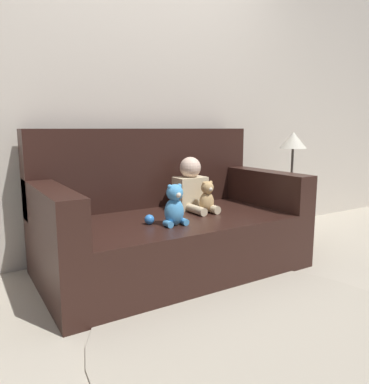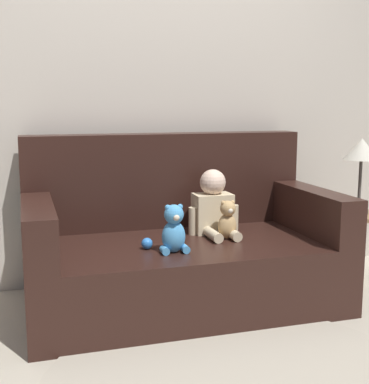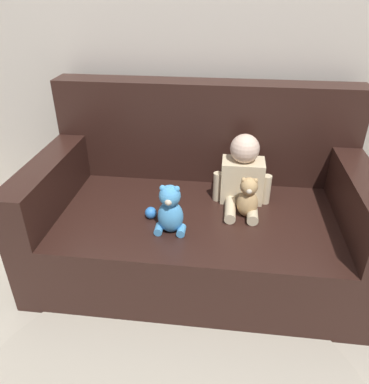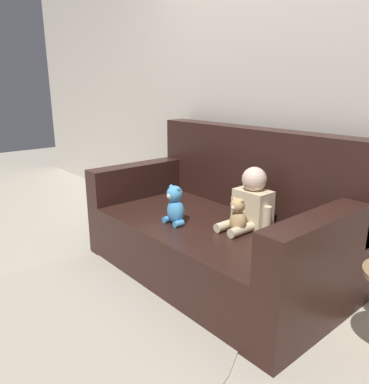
# 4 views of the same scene
# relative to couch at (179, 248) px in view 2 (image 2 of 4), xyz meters

# --- Properties ---
(ground_plane) EXTENTS (12.00, 12.00, 0.00)m
(ground_plane) POSITION_rel_couch_xyz_m (0.00, -0.08, -0.32)
(ground_plane) COLOR #B7AD99
(wall_back) EXTENTS (8.00, 0.05, 2.60)m
(wall_back) POSITION_rel_couch_xyz_m (0.00, 0.49, 0.98)
(wall_back) COLOR beige
(wall_back) RESTS_ON ground_plane
(couch) EXTENTS (1.75, 0.96, 0.97)m
(couch) POSITION_rel_couch_xyz_m (0.00, 0.00, 0.00)
(couch) COLOR black
(couch) RESTS_ON ground_plane
(person_baby) EXTENTS (0.31, 0.34, 0.38)m
(person_baby) POSITION_rel_couch_xyz_m (0.22, 0.03, 0.22)
(person_baby) COLOR beige
(person_baby) RESTS_ON couch
(teddy_bear_brown) EXTENTS (0.11, 0.10, 0.23)m
(teddy_bear_brown) POSITION_rel_couch_xyz_m (0.25, -0.13, 0.18)
(teddy_bear_brown) COLOR tan
(teddy_bear_brown) RESTS_ON couch
(plush_toy_side) EXTENTS (0.15, 0.12, 0.26)m
(plush_toy_side) POSITION_rel_couch_xyz_m (-0.12, -0.31, 0.19)
(plush_toy_side) COLOR #4C9EDB
(plush_toy_side) RESTS_ON couch
(toy_ball) EXTENTS (0.06, 0.06, 0.06)m
(toy_ball) POSITION_rel_couch_xyz_m (-0.24, -0.21, 0.10)
(toy_ball) COLOR #337FDB
(toy_ball) RESTS_ON couch
(side_table) EXTENTS (0.35, 0.35, 0.94)m
(side_table) POSITION_rel_couch_xyz_m (1.17, -0.06, 0.38)
(side_table) COLOR #93704C
(side_table) RESTS_ON ground_plane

